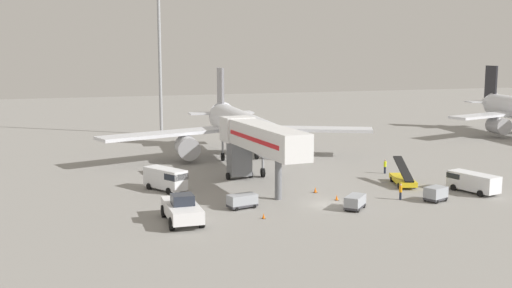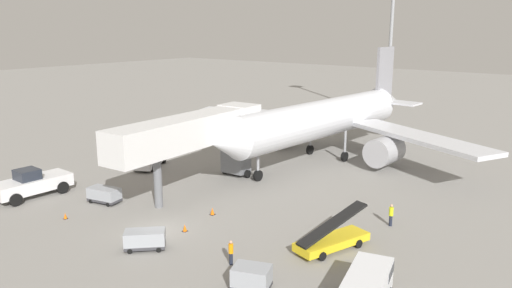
% 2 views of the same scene
% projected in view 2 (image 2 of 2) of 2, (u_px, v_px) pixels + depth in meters
% --- Properties ---
extents(ground_plane, '(300.00, 300.00, 0.00)m').
position_uv_depth(ground_plane, '(155.00, 231.00, 36.78)').
color(ground_plane, gray).
extents(airplane_at_gate, '(38.48, 34.69, 12.20)m').
position_uv_depth(airplane_at_gate, '(326.00, 120.00, 56.01)').
color(airplane_at_gate, silver).
rests_on(airplane_at_gate, ground).
extents(jet_bridge, '(4.42, 17.76, 7.21)m').
position_uv_depth(jet_bridge, '(198.00, 133.00, 44.67)').
color(jet_bridge, silver).
rests_on(jet_bridge, ground).
extents(pushback_tug, '(3.04, 6.63, 2.57)m').
position_uv_depth(pushback_tug, '(31.00, 184.00, 43.97)').
color(pushback_tug, white).
rests_on(pushback_tug, ground).
extents(belt_loader_truck, '(3.33, 5.82, 2.83)m').
position_uv_depth(belt_loader_truck, '(332.00, 239.00, 33.56)').
color(belt_loader_truck, yellow).
rests_on(belt_loader_truck, ground).
extents(service_van_mid_center, '(4.20, 5.51, 2.39)m').
position_uv_depth(service_van_mid_center, '(150.00, 155.00, 53.05)').
color(service_van_mid_center, white).
rests_on(service_van_mid_center, ground).
extents(baggage_cart_near_right, '(2.88, 2.88, 1.33)m').
position_uv_depth(baggage_cart_near_right, '(145.00, 239.00, 33.61)').
color(baggage_cart_near_right, '#38383D').
rests_on(baggage_cart_near_right, ground).
extents(baggage_cart_near_left, '(2.53, 2.16, 1.46)m').
position_uv_depth(baggage_cart_near_left, '(252.00, 277.00, 28.34)').
color(baggage_cart_near_left, '#38383D').
rests_on(baggage_cart_near_left, ground).
extents(baggage_cart_rear_left, '(2.98, 1.94, 1.33)m').
position_uv_depth(baggage_cart_rear_left, '(104.00, 194.00, 42.51)').
color(baggage_cart_rear_left, '#38383D').
rests_on(baggage_cart_rear_left, ground).
extents(ground_crew_worker_foreground, '(0.38, 0.38, 1.73)m').
position_uv_depth(ground_crew_worker_foreground, '(391.00, 214.00, 37.51)').
color(ground_crew_worker_foreground, '#1E2333').
rests_on(ground_crew_worker_foreground, ground).
extents(ground_crew_worker_midground, '(0.36, 0.36, 1.65)m').
position_uv_depth(ground_crew_worker_midground, '(231.00, 252.00, 31.38)').
color(ground_crew_worker_midground, '#1E2333').
rests_on(ground_crew_worker_midground, ground).
extents(safety_cone_alpha, '(0.35, 0.35, 0.54)m').
position_uv_depth(safety_cone_alpha, '(185.00, 228.00, 36.64)').
color(safety_cone_alpha, black).
rests_on(safety_cone_alpha, ground).
extents(safety_cone_bravo, '(0.31, 0.31, 0.48)m').
position_uv_depth(safety_cone_bravo, '(65.00, 216.00, 39.04)').
color(safety_cone_bravo, black).
rests_on(safety_cone_bravo, ground).
extents(safety_cone_charlie, '(0.38, 0.38, 0.59)m').
position_uv_depth(safety_cone_charlie, '(212.00, 211.00, 39.89)').
color(safety_cone_charlie, black).
rests_on(safety_cone_charlie, ground).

